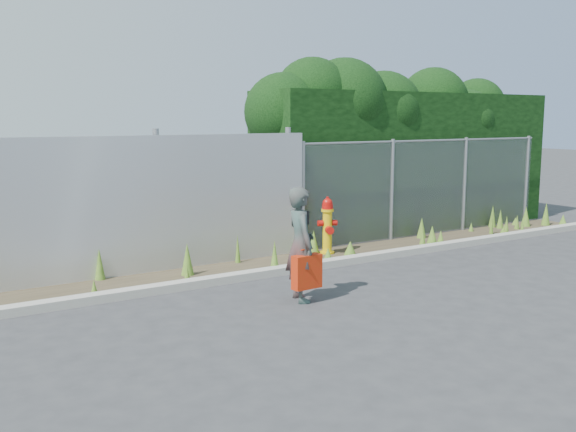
% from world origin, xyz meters
% --- Properties ---
extents(ground, '(80.00, 80.00, 0.00)m').
position_xyz_m(ground, '(0.00, 0.00, 0.00)').
color(ground, '#313234').
rests_on(ground, ground).
extents(curb, '(16.00, 0.22, 0.12)m').
position_xyz_m(curb, '(0.00, 1.80, 0.06)').
color(curb, '#A09C91').
rests_on(curb, ground).
extents(weed_strip, '(16.00, 1.21, 0.55)m').
position_xyz_m(weed_strip, '(0.69, 2.44, 0.14)').
color(weed_strip, '#3F3424').
rests_on(weed_strip, ground).
extents(corrugated_fence, '(8.50, 0.21, 2.30)m').
position_xyz_m(corrugated_fence, '(-3.25, 3.01, 1.10)').
color(corrugated_fence, silver).
rests_on(corrugated_fence, ground).
extents(chainlink_fence, '(6.50, 0.07, 2.05)m').
position_xyz_m(chainlink_fence, '(4.25, 3.00, 1.03)').
color(chainlink_fence, gray).
rests_on(chainlink_fence, ground).
extents(hedge, '(7.66, 1.85, 3.69)m').
position_xyz_m(hedge, '(4.22, 4.02, 2.04)').
color(hedge, black).
rests_on(hedge, ground).
extents(fire_hydrant, '(0.36, 0.32, 1.06)m').
position_xyz_m(fire_hydrant, '(1.32, 2.60, 0.51)').
color(fire_hydrant, '#DEB30B').
rests_on(fire_hydrant, ground).
extents(woman, '(0.49, 0.64, 1.56)m').
position_xyz_m(woman, '(-0.74, 0.40, 0.78)').
color(woman, '#106A60').
rests_on(woman, ground).
extents(red_tote_bag, '(0.41, 0.15, 0.54)m').
position_xyz_m(red_tote_bag, '(-0.75, 0.23, 0.44)').
color(red_tote_bag, red).
extents(black_shoulder_bag, '(0.25, 0.11, 0.19)m').
position_xyz_m(black_shoulder_bag, '(-0.67, 0.50, 1.11)').
color(black_shoulder_bag, black).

